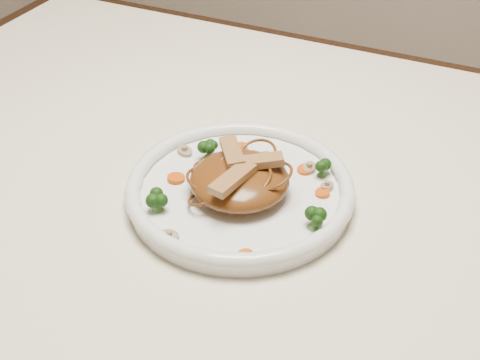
% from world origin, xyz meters
% --- Properties ---
extents(table, '(1.20, 0.80, 0.75)m').
position_xyz_m(table, '(0.00, 0.00, 0.65)').
color(table, beige).
rests_on(table, ground).
extents(plate, '(0.35, 0.35, 0.02)m').
position_xyz_m(plate, '(0.04, -0.08, 0.76)').
color(plate, white).
rests_on(plate, table).
extents(noodle_mound, '(0.15, 0.15, 0.04)m').
position_xyz_m(noodle_mound, '(0.04, -0.08, 0.79)').
color(noodle_mound, '#592F11').
rests_on(noodle_mound, plate).
extents(chicken_a, '(0.07, 0.05, 0.01)m').
position_xyz_m(chicken_a, '(0.06, -0.07, 0.81)').
color(chicken_a, '#A27D4C').
rests_on(chicken_a, noodle_mound).
extents(chicken_b, '(0.06, 0.07, 0.01)m').
position_xyz_m(chicken_b, '(0.02, -0.06, 0.81)').
color(chicken_b, '#A27D4C').
rests_on(chicken_b, noodle_mound).
extents(chicken_c, '(0.03, 0.07, 0.01)m').
position_xyz_m(chicken_c, '(0.05, -0.11, 0.81)').
color(chicken_c, '#A27D4C').
rests_on(chicken_c, noodle_mound).
extents(broccoli_0, '(0.03, 0.03, 0.03)m').
position_xyz_m(broccoli_0, '(0.13, -0.00, 0.78)').
color(broccoli_0, '#153A0C').
rests_on(broccoli_0, plate).
extents(broccoli_1, '(0.03, 0.03, 0.03)m').
position_xyz_m(broccoli_1, '(-0.03, -0.03, 0.78)').
color(broccoli_1, '#153A0C').
rests_on(broccoli_1, plate).
extents(broccoli_2, '(0.04, 0.04, 0.03)m').
position_xyz_m(broccoli_2, '(-0.03, -0.15, 0.78)').
color(broccoli_2, '#153A0C').
rests_on(broccoli_2, plate).
extents(broccoli_3, '(0.03, 0.03, 0.03)m').
position_xyz_m(broccoli_3, '(0.15, -0.11, 0.78)').
color(broccoli_3, '#153A0C').
rests_on(broccoli_3, plate).
extents(carrot_0, '(0.03, 0.03, 0.00)m').
position_xyz_m(carrot_0, '(0.10, -0.01, 0.77)').
color(carrot_0, '#C13E07').
rests_on(carrot_0, plate).
extents(carrot_1, '(0.03, 0.03, 0.00)m').
position_xyz_m(carrot_1, '(-0.04, -0.09, 0.77)').
color(carrot_1, '#C13E07').
rests_on(carrot_1, plate).
extents(carrot_2, '(0.02, 0.02, 0.00)m').
position_xyz_m(carrot_2, '(0.14, -0.04, 0.77)').
color(carrot_2, '#C13E07').
rests_on(carrot_2, plate).
extents(carrot_3, '(0.02, 0.02, 0.00)m').
position_xyz_m(carrot_3, '(0.00, 0.01, 0.77)').
color(carrot_3, '#C13E07').
rests_on(carrot_3, plate).
extents(carrot_4, '(0.02, 0.02, 0.00)m').
position_xyz_m(carrot_4, '(0.10, -0.18, 0.77)').
color(carrot_4, '#C13E07').
rests_on(carrot_4, plate).
extents(mushroom_0, '(0.03, 0.03, 0.01)m').
position_xyz_m(mushroom_0, '(0.01, -0.19, 0.77)').
color(mushroom_0, gray).
rests_on(mushroom_0, plate).
extents(mushroom_1, '(0.03, 0.03, 0.01)m').
position_xyz_m(mushroom_1, '(0.14, -0.03, 0.77)').
color(mushroom_1, gray).
rests_on(mushroom_1, plate).
extents(mushroom_2, '(0.03, 0.03, 0.01)m').
position_xyz_m(mushroom_2, '(-0.06, -0.04, 0.77)').
color(mushroom_2, gray).
rests_on(mushroom_2, plate).
extents(mushroom_3, '(0.03, 0.03, 0.01)m').
position_xyz_m(mushroom_3, '(0.11, -0.00, 0.77)').
color(mushroom_3, gray).
rests_on(mushroom_3, plate).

